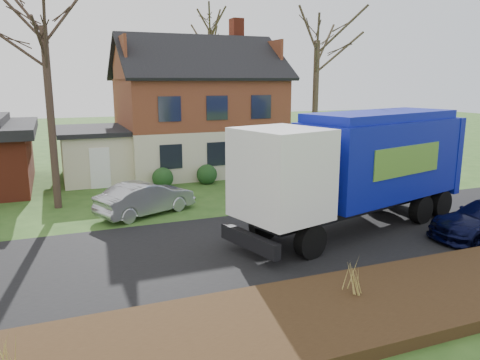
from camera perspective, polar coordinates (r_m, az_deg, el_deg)
name	(u,v)px	position (r m, az deg, el deg)	size (l,w,h in m)	color
ground	(261,244)	(16.11, 2.57, -7.77)	(120.00, 120.00, 0.00)	#284C19
road	(261,243)	(16.11, 2.57, -7.74)	(80.00, 7.00, 0.02)	black
mulch_verge	(353,309)	(11.83, 13.61, -15.01)	(80.00, 3.50, 0.30)	black
main_house	(189,104)	(28.80, -6.21, 9.16)	(12.95, 8.95, 9.26)	beige
garbage_truck	(361,163)	(17.78, 14.52, 2.04)	(10.43, 5.25, 4.32)	black
silver_sedan	(146,198)	(19.74, -11.41, -2.18)	(1.45, 4.16, 1.37)	#9B9EA2
tree_front_east	(318,18)	(29.06, 9.50, 18.91)	(3.98, 3.98, 11.06)	#443928
tree_back	(210,13)	(38.08, -3.71, 19.66)	(3.98, 3.98, 12.59)	#423727
grass_clump_west	(3,357)	(9.68, -26.97, -18.64)	(0.33, 0.27, 0.87)	#A29047
grass_clump_mid	(353,276)	(12.08, 13.58, -11.32)	(0.32, 0.26, 0.89)	#A49248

